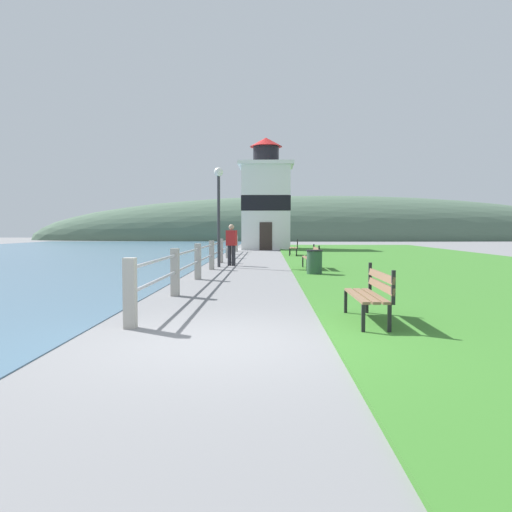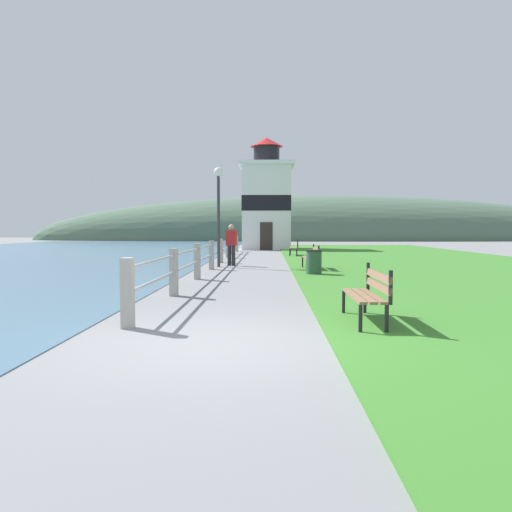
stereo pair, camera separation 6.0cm
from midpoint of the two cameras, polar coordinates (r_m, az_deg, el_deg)
ground_plane at (r=6.74m, az=-4.73°, el=-9.95°), size 160.00×160.00×0.00m
grass_verge at (r=23.41m, az=18.33°, el=-0.70°), size 12.00×47.44×0.06m
seawall_railing at (r=20.60m, az=-4.59°, el=0.59°), size 0.18×26.06×1.08m
park_bench_near at (r=8.08m, az=12.83°, el=-3.97°), size 0.47×1.67×0.94m
park_bench_midway at (r=18.39m, az=6.37°, el=0.02°), size 0.51×1.72×0.94m
park_bench_far at (r=27.71m, az=4.40°, el=1.07°), size 0.58×1.76×0.94m
lighthouse at (r=37.48m, az=1.10°, el=6.30°), size 4.04×4.04×8.30m
person_strolling at (r=20.65m, az=-2.90°, el=1.46°), size 0.47×0.36×1.71m
trash_bin at (r=16.34m, az=6.58°, el=-0.76°), size 0.54×0.54×0.84m
lamp_post at (r=19.98m, az=-4.38°, el=6.59°), size 0.36×0.36×3.96m
distant_hillside at (r=68.56m, az=7.48°, el=1.82°), size 80.00×16.00×12.00m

